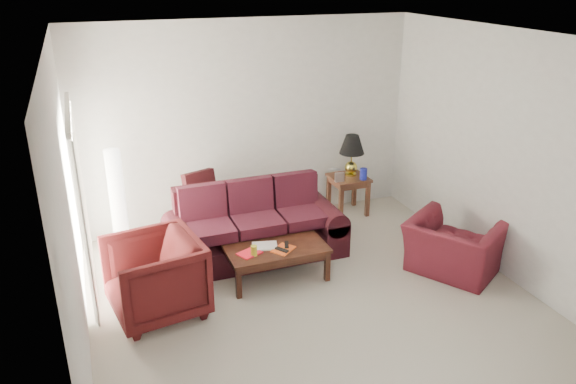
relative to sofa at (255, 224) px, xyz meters
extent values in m
plane|color=beige|center=(0.30, -1.28, -0.48)|extent=(5.00, 5.00, 0.00)
cube|color=silver|center=(-2.12, 0.02, 0.60)|extent=(0.10, 2.00, 2.16)
cube|color=black|center=(-0.54, 0.84, 0.28)|extent=(0.51, 0.36, 0.48)
cube|color=silver|center=(1.57, 0.73, 0.20)|extent=(0.15, 0.06, 0.14)
cylinder|color=navy|center=(1.95, 0.69, 0.21)|extent=(0.13, 0.13, 0.18)
cube|color=silver|center=(1.62, 1.06, 0.21)|extent=(0.15, 0.18, 0.05)
imported|color=#3F0E0F|center=(-1.44, -0.89, -0.03)|extent=(1.14, 1.11, 0.90)
imported|color=#471019|center=(2.22, -1.28, -0.13)|extent=(1.36, 1.41, 0.70)
cube|color=red|center=(-0.29, -0.70, -0.04)|extent=(0.33, 0.29, 0.02)
cube|color=white|center=(-0.06, -0.58, -0.04)|extent=(0.35, 0.30, 0.02)
cube|color=#D84E19|center=(0.12, -0.74, -0.04)|extent=(0.34, 0.33, 0.02)
cube|color=black|center=(0.09, -0.78, -0.02)|extent=(0.14, 0.18, 0.02)
cube|color=black|center=(0.19, -0.68, -0.02)|extent=(0.10, 0.17, 0.02)
cylinder|color=yellow|center=(-0.25, -0.76, 0.02)|extent=(0.09, 0.09, 0.13)
camera|label=1|loc=(-1.95, -6.45, 3.16)|focal=35.00mm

